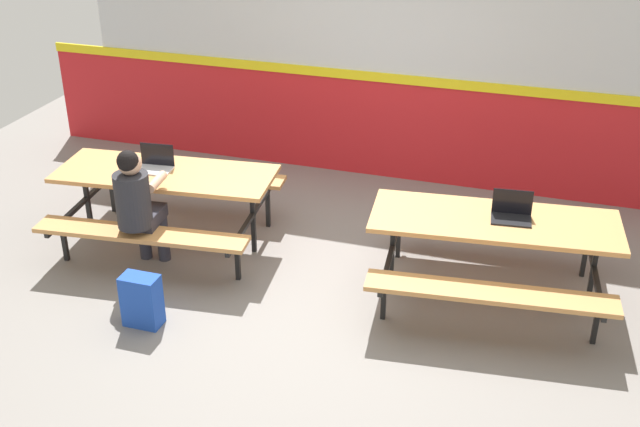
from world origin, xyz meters
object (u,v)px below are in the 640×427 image
object	(u,v)px
picnic_table_left	(167,188)
laptop_silver	(155,164)
student_nearer	(137,201)
laptop_dark	(512,213)
backpack_dark	(142,301)
picnic_table_right	(493,237)

from	to	relation	value
picnic_table_left	laptop_silver	bearing A→B (deg)	166.51
student_nearer	laptop_dark	world-z (taller)	student_nearer
laptop_dark	student_nearer	bearing A→B (deg)	-169.39
student_nearer	backpack_dark	world-z (taller)	student_nearer
picnic_table_left	student_nearer	size ratio (longest dim) A/B	1.71
picnic_table_left	laptop_dark	world-z (taller)	laptop_dark
student_nearer	picnic_table_right	bearing A→B (deg)	10.09
laptop_silver	backpack_dark	distance (m)	1.51
laptop_dark	backpack_dark	xyz separation A→B (m)	(-2.70, -1.29, -0.57)
picnic_table_right	laptop_silver	bearing A→B (deg)	178.98
picnic_table_left	student_nearer	bearing A→B (deg)	-87.64
picnic_table_right	student_nearer	bearing A→B (deg)	-169.91
picnic_table_right	backpack_dark	distance (m)	2.89
laptop_silver	laptop_dark	world-z (taller)	same
picnic_table_right	laptop_silver	world-z (taller)	laptop_silver
picnic_table_right	backpack_dark	bearing A→B (deg)	-154.28
backpack_dark	picnic_table_right	bearing A→B (deg)	25.72
picnic_table_right	backpack_dark	xyz separation A→B (m)	(-2.58, -1.24, -0.36)
picnic_table_right	laptop_dark	xyz separation A→B (m)	(0.12, 0.05, 0.21)
laptop_silver	backpack_dark	xyz separation A→B (m)	(0.52, -1.30, -0.57)
picnic_table_left	student_nearer	distance (m)	0.57
picnic_table_left	backpack_dark	distance (m)	1.38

